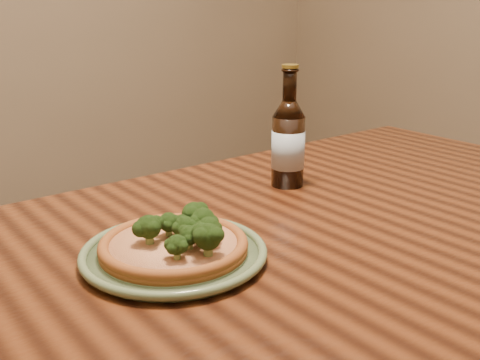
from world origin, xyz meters
TOP-DOWN VIEW (x-y plane):
  - table at (0.00, 0.10)m, footprint 1.60×0.90m
  - plate at (-0.24, 0.14)m, footprint 0.29×0.29m
  - pizza at (-0.24, 0.14)m, footprint 0.23×0.23m
  - beer_bottle at (0.14, 0.30)m, footprint 0.07×0.07m

SIDE VIEW (x-z plane):
  - table at x=0.00m, z-range 0.28..1.03m
  - plate at x=-0.24m, z-range 0.75..0.77m
  - pizza at x=-0.24m, z-range 0.75..0.81m
  - beer_bottle at x=0.14m, z-range 0.72..0.97m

